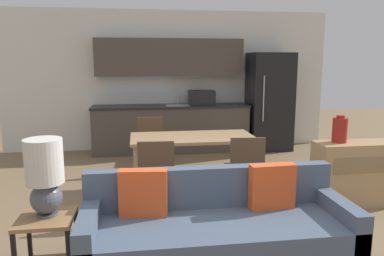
% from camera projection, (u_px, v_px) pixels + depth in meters
% --- Properties ---
extents(wall_back, '(6.40, 0.07, 2.70)m').
position_uv_depth(wall_back, '(169.00, 80.00, 7.39)').
color(wall_back, silver).
rests_on(wall_back, ground_plane).
extents(kitchen_counter, '(2.98, 0.65, 2.15)m').
position_uv_depth(kitchen_counter, '(171.00, 108.00, 7.19)').
color(kitchen_counter, '#4C443D').
rests_on(kitchen_counter, ground_plane).
extents(refrigerator, '(0.81, 0.72, 1.89)m').
position_uv_depth(refrigerator, '(269.00, 102.00, 7.36)').
color(refrigerator, black).
rests_on(refrigerator, ground_plane).
extents(dining_table, '(1.66, 0.80, 0.73)m').
position_uv_depth(dining_table, '(192.00, 141.00, 5.05)').
color(dining_table, tan).
rests_on(dining_table, ground_plane).
extents(couch, '(2.21, 0.80, 0.84)m').
position_uv_depth(couch, '(216.00, 229.00, 3.15)').
color(couch, '#3D2D1E').
rests_on(couch, ground_plane).
extents(side_table, '(0.42, 0.42, 0.54)m').
position_uv_depth(side_table, '(47.00, 239.00, 2.92)').
color(side_table, olive).
rests_on(side_table, ground_plane).
extents(table_lamp, '(0.29, 0.29, 0.61)m').
position_uv_depth(table_lamp, '(45.00, 174.00, 2.86)').
color(table_lamp, '#4C515B').
rests_on(table_lamp, side_table).
extents(credenza, '(0.99, 0.40, 0.77)m').
position_uv_depth(credenza, '(355.00, 173.00, 4.55)').
color(credenza, tan).
rests_on(credenza, ground_plane).
extents(vase, '(0.17, 0.17, 0.32)m').
position_uv_depth(vase, '(340.00, 130.00, 4.46)').
color(vase, maroon).
rests_on(vase, credenza).
extents(dining_chair_near_left, '(0.44, 0.44, 0.87)m').
position_uv_depth(dining_chair_near_left, '(156.00, 171.00, 4.24)').
color(dining_chair_near_left, brown).
rests_on(dining_chair_near_left, ground_plane).
extents(dining_chair_far_left, '(0.43, 0.43, 0.87)m').
position_uv_depth(dining_chair_far_left, '(151.00, 142.00, 5.75)').
color(dining_chair_far_left, brown).
rests_on(dining_chair_far_left, ground_plane).
extents(dining_chair_near_right, '(0.46, 0.46, 0.87)m').
position_uv_depth(dining_chair_near_right, '(245.00, 167.00, 4.43)').
color(dining_chair_near_right, brown).
rests_on(dining_chair_near_right, ground_plane).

